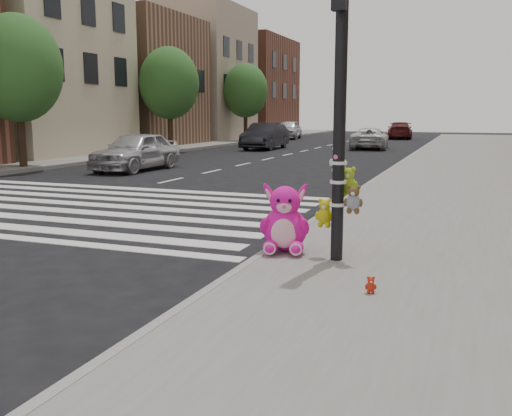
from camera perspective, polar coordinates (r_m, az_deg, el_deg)
The scene contains 20 objects.
ground at distance 7.26m, azimuth -16.05°, elevation -7.55°, with size 120.00×120.00×0.00m, color black.
sidewalk_near at distance 15.68m, azimuth 23.43°, elevation 1.33°, with size 7.00×80.00×0.14m, color slate.
sidewalk_far at distance 31.14m, azimuth -14.03°, elevation 5.51°, with size 6.00×80.00×0.14m, color slate.
curb_edge at distance 15.88m, azimuth 10.92°, elevation 2.04°, with size 0.12×80.00×0.15m, color gray.
crosswalk at distance 13.98m, azimuth -18.14°, elevation 0.48°, with size 11.00×6.00×0.01m, color silver, non-canonical shape.
bld_far_b at distance 30.14m, azimuth -21.08°, elevation 15.39°, with size 6.00×8.00×11.00m, color beige.
bld_far_c at distance 37.24m, azimuth -11.50°, elevation 12.26°, with size 6.00×8.00×8.00m, color #8E664C.
bld_far_d at distance 45.17m, azimuth -5.30°, elevation 13.16°, with size 6.00×8.00×10.00m, color tan.
bld_far_e at distance 55.23m, azimuth -0.17°, elevation 12.00°, with size 6.00×10.00×9.00m, color brown.
signal_pole at distance 7.53m, azimuth 8.43°, elevation 7.04°, with size 0.68×0.50×4.00m.
tree_far_a at distance 22.66m, azimuth -22.78°, elevation 12.73°, with size 3.20×3.20×5.44m.
tree_far_b at distance 31.59m, azimuth -8.67°, elevation 12.23°, with size 3.20×3.20×5.44m.
tree_far_c at distance 41.53m, azimuth -1.06°, elevation 11.65°, with size 3.20×3.20×5.44m.
pink_bunny at distance 8.04m, azimuth 2.89°, elevation -1.54°, with size 0.75×0.84×0.99m.
red_teddy at distance 6.37m, azimuth 11.40°, elevation -7.54°, with size 0.13×0.09×0.19m, color red, non-canonical shape.
car_silver_far at distance 21.35m, azimuth -11.91°, elevation 5.60°, with size 1.67×4.16×1.42m, color silver.
car_dark_far at distance 33.21m, azimuth 0.92°, elevation 7.20°, with size 1.60×4.59×1.51m, color black.
car_white_near at distance 34.18m, azimuth 11.29°, elevation 6.85°, with size 2.04×4.41×1.23m, color silver.
car_maroon_near at distance 48.09m, azimuth 14.17°, elevation 7.54°, with size 1.91×4.69×1.36m, color #59191B.
car_silver_deep at distance 46.48m, azimuth 3.24°, elevation 7.85°, with size 1.80×4.47×1.52m, color silver.
Camera 1 is at (4.23, -5.53, 2.08)m, focal length 40.00 mm.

